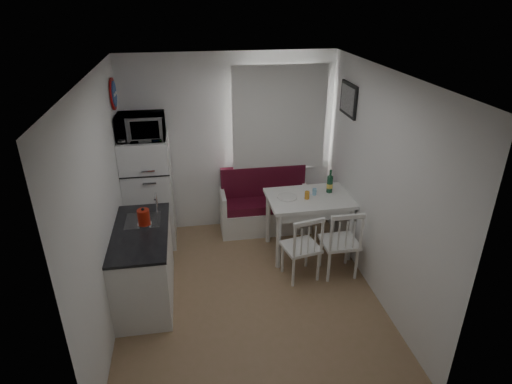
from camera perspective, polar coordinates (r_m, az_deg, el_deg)
floor at (r=5.32m, az=-0.98°, el=-13.34°), size 3.00×3.50×0.02m
ceiling at (r=4.21m, az=-1.25°, el=15.42°), size 3.00×3.50×0.02m
wall_back at (r=6.23m, az=-3.45°, el=6.34°), size 3.00×0.02×2.60m
wall_front at (r=3.17m, az=3.66°, el=-14.52°), size 3.00×0.02×2.60m
wall_left at (r=4.67m, az=-19.62°, el=-1.93°), size 0.02×3.50×2.60m
wall_right at (r=5.04m, az=16.04°, el=0.58°), size 0.02×3.50×2.60m
window at (r=6.21m, az=3.03°, el=9.43°), size 1.22×0.06×1.47m
curtain at (r=6.13m, az=3.18°, el=9.70°), size 1.35×0.02×1.50m
kitchen_counter at (r=5.18m, az=-14.70°, el=-9.27°), size 0.62×1.32×1.16m
wall_sign at (r=5.75m, az=-18.40°, el=12.31°), size 0.03×0.40×0.40m
picture_frame at (r=5.75m, az=12.21°, el=11.98°), size 0.04×0.52×0.42m
bench at (r=6.46m, az=1.17°, el=-2.39°), size 1.34×0.51×0.96m
dining_table at (r=5.77m, az=7.10°, el=-1.48°), size 1.13×0.80×0.83m
chair_left at (r=5.24m, az=6.32°, el=-6.70°), size 0.49×0.48×0.48m
chair_right at (r=5.37m, az=11.53°, el=-5.94°), size 0.45×0.43×0.51m
fridge at (r=6.10m, az=-14.05°, el=-0.04°), size 0.63×0.63×1.58m
microwave at (r=5.72m, az=-15.09°, el=8.41°), size 0.60×0.41×0.33m
kettle at (r=4.98m, az=-14.74°, el=-3.26°), size 0.16×0.16×0.22m
wine_bottle at (r=5.84m, az=9.84°, el=1.44°), size 0.08×0.08×0.33m
drinking_glass_orange at (r=5.65m, az=6.82°, el=-0.42°), size 0.06×0.06×0.11m
drinking_glass_blue at (r=5.77m, az=7.80°, el=0.03°), size 0.05×0.05×0.09m
plate at (r=5.67m, az=4.18°, el=-0.69°), size 0.26×0.26×0.02m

